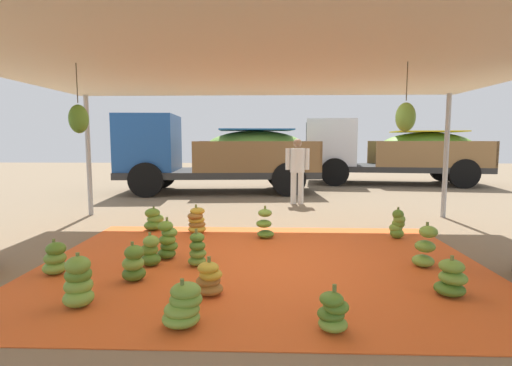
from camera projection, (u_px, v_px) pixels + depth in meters
ground_plane at (264, 219)px, 8.12m from camera, size 40.00×40.00×0.00m
tarp_orange at (261, 264)px, 5.14m from camera, size 5.76×4.30×0.01m
tent_canopy at (261, 64)px, 4.78m from camera, size 8.00×7.00×2.65m
banana_bunch_0 at (333, 312)px, 3.33m from camera, size 0.34×0.36×0.40m
banana_bunch_1 at (209, 279)px, 4.11m from camera, size 0.38×0.36×0.40m
banana_bunch_2 at (168, 241)px, 5.35m from camera, size 0.35×0.35×0.58m
banana_bunch_3 at (265, 225)px, 6.47m from camera, size 0.39×0.39×0.54m
banana_bunch_4 at (183, 306)px, 3.42m from camera, size 0.46×0.46×0.42m
banana_bunch_5 at (425, 248)px, 4.99m from camera, size 0.35×0.35×0.59m
banana_bunch_6 at (55, 259)px, 4.73m from camera, size 0.40×0.40×0.43m
banana_bunch_7 at (134, 264)px, 4.49m from camera, size 0.38×0.38×0.46m
banana_bunch_8 at (398, 225)px, 6.47m from camera, size 0.29×0.28×0.52m
banana_bunch_9 at (154, 220)px, 7.07m from camera, size 0.45×0.46×0.43m
banana_bunch_10 at (451, 279)px, 4.09m from camera, size 0.42×0.40×0.42m
banana_bunch_11 at (150, 251)px, 5.06m from camera, size 0.36×0.37×0.44m
banana_bunch_12 at (197, 251)px, 5.05m from camera, size 0.33×0.33×0.49m
banana_bunch_13 at (78, 282)px, 3.82m from camera, size 0.40×0.42×0.54m
banana_bunch_14 at (197, 221)px, 6.85m from camera, size 0.43×0.43×0.50m
cargo_truck_main at (214, 153)px, 12.23m from camera, size 6.20×2.81×2.40m
cargo_truck_far at (388, 151)px, 14.61m from camera, size 6.59×3.16×2.40m
worker_0 at (297, 166)px, 9.95m from camera, size 0.61×0.37×1.67m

